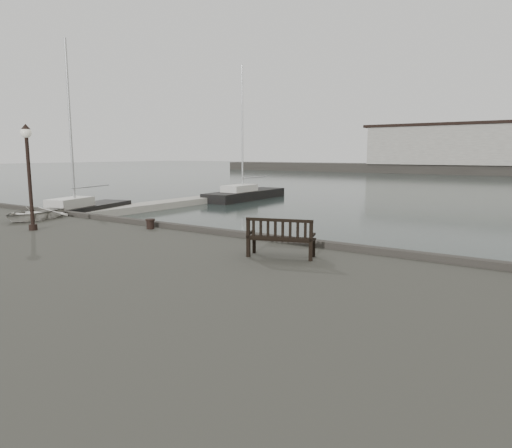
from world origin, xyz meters
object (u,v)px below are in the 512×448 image
(bench, at_px, (281,245))
(dinghy, at_px, (33,213))
(yacht_a, at_px, (80,214))
(bollard_left, at_px, (150,224))
(yacht_d, at_px, (246,197))
(lamp_post, at_px, (28,163))

(bench, distance_m, dinghy, 11.92)
(bench, bearing_deg, yacht_a, 140.34)
(bollard_left, bearing_deg, dinghy, -169.09)
(bollard_left, bearing_deg, yacht_d, 118.03)
(dinghy, bearing_deg, yacht_a, 121.82)
(yacht_a, bearing_deg, lamp_post, -56.81)
(bench, height_order, lamp_post, lamp_post)
(dinghy, bearing_deg, bollard_left, -4.18)
(bollard_left, relative_size, yacht_a, 0.03)
(bench, xyz_separation_m, lamp_post, (-9.49, -1.25, 2.05))
(dinghy, height_order, yacht_a, yacht_a)
(bench, relative_size, dinghy, 0.68)
(lamp_post, relative_size, yacht_d, 0.29)
(bollard_left, bearing_deg, bench, -11.48)
(bench, distance_m, yacht_d, 31.35)
(yacht_a, bearing_deg, bench, -38.23)
(yacht_a, distance_m, yacht_d, 16.65)
(bench, relative_size, yacht_d, 0.15)
(yacht_a, bearing_deg, bollard_left, -42.40)
(yacht_a, bearing_deg, yacht_d, 67.41)
(lamp_post, distance_m, yacht_d, 28.10)
(bollard_left, height_order, lamp_post, lamp_post)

